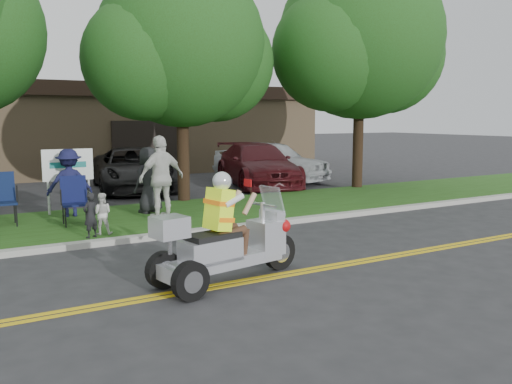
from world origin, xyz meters
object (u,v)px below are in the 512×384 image
lawn_chair_b (74,197)px  spectator_adult_right (162,178)px  parked_car_right (257,165)px  trike_scooter (224,244)px  parked_car_far_right (271,161)px  parked_car_mid (133,169)px  lawn_chair_a (1,196)px

lawn_chair_b → spectator_adult_right: spectator_adult_right is taller
parked_car_right → trike_scooter: bearing=-109.3°
trike_scooter → spectator_adult_right: size_ratio=1.32×
parked_car_far_right → trike_scooter: bearing=-147.0°
lawn_chair_b → parked_car_mid: 6.41m
trike_scooter → parked_car_mid: trike_scooter is taller
trike_scooter → parked_car_right: size_ratio=0.49×
trike_scooter → lawn_chair_a: (-2.59, 6.17, 0.17)m
spectator_adult_right → trike_scooter: bearing=69.1°
trike_scooter → lawn_chair_b: bearing=91.5°
lawn_chair_b → spectator_adult_right: (1.95, -0.45, 0.39)m
lawn_chair_a → parked_car_mid: 6.71m
trike_scooter → parked_car_far_right: bearing=45.3°
trike_scooter → parked_car_far_right: 13.28m
parked_car_right → parked_car_far_right: 1.37m
lawn_chair_a → parked_car_far_right: bearing=26.7°
spectator_adult_right → parked_car_far_right: spectator_adult_right is taller
trike_scooter → parked_car_far_right: (7.56, 10.91, 0.22)m
spectator_adult_right → parked_car_far_right: (6.72, 5.92, -0.28)m
spectator_adult_right → lawn_chair_b: bearing=-24.4°
lawn_chair_b → spectator_adult_right: bearing=-8.5°
trike_scooter → spectator_adult_right: bearing=70.5°
parked_car_mid → lawn_chair_b: bearing=-109.4°
lawn_chair_a → spectator_adult_right: size_ratio=0.60×
trike_scooter → lawn_chair_b: size_ratio=2.40×
parked_car_mid → parked_car_far_right: 5.53m
lawn_chair_a → parked_car_mid: (4.61, 4.87, -0.03)m
parked_car_right → parked_car_far_right: bearing=50.5°
parked_car_far_right → spectator_adult_right: bearing=-160.9°
lawn_chair_a → lawn_chair_b: bearing=-24.5°
spectator_adult_right → parked_car_right: bearing=-149.3°
lawn_chair_b → parked_car_mid: (3.14, 5.59, 0.02)m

